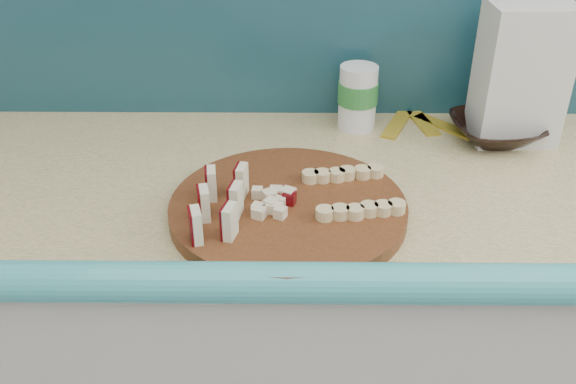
{
  "coord_description": "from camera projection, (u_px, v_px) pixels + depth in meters",
  "views": [
    {
      "loc": [
        -0.19,
        0.5,
        1.48
      ],
      "look_at": [
        -0.19,
        1.37,
        0.95
      ],
      "focal_mm": 40.0,
      "sensor_mm": 36.0,
      "label": 1
    }
  ],
  "objects": [
    {
      "name": "cutting_board",
      "position": [
        288.0,
        209.0,
        1.04
      ],
      "size": [
        0.45,
        0.45,
        0.02
      ],
      "primitive_type": "cylinder",
      "rotation": [
        0.0,
        0.0,
        0.2
      ],
      "color": "#45240E",
      "rests_on": "kitchen_counter"
    },
    {
      "name": "flour_bag",
      "position": [
        521.0,
        74.0,
        1.22
      ],
      "size": [
        0.16,
        0.12,
        0.27
      ],
      "primitive_type": "cube",
      "rotation": [
        0.0,
        0.0,
        0.05
      ],
      "color": "silver",
      "rests_on": "kitchen_counter"
    },
    {
      "name": "brown_bowl",
      "position": [
        496.0,
        130.0,
        1.27
      ],
      "size": [
        0.2,
        0.2,
        0.04
      ],
      "primitive_type": "imported",
      "rotation": [
        0.0,
        0.0,
        0.15
      ],
      "color": "black",
      "rests_on": "kitchen_counter"
    },
    {
      "name": "kitchen_counter",
      "position": [
        425.0,
        359.0,
        1.39
      ],
      "size": [
        2.2,
        0.63,
        0.91
      ],
      "color": "beige",
      "rests_on": "ground"
    },
    {
      "name": "banana_slices",
      "position": [
        352.0,
        192.0,
        1.04
      ],
      "size": [
        0.16,
        0.16,
        0.02
      ],
      "color": "#D8BE84",
      "rests_on": "cutting_board"
    },
    {
      "name": "apple_chunks",
      "position": [
        273.0,
        199.0,
        1.02
      ],
      "size": [
        0.06,
        0.06,
        0.02
      ],
      "color": "#F6E7C5",
      "rests_on": "cutting_board"
    },
    {
      "name": "canister",
      "position": [
        358.0,
        96.0,
        1.29
      ],
      "size": [
        0.08,
        0.08,
        0.13
      ],
      "rotation": [
        0.0,
        0.0,
        0.14
      ],
      "color": "white",
      "rests_on": "kitchen_counter"
    },
    {
      "name": "apple_wedges",
      "position": [
        220.0,
        202.0,
        0.98
      ],
      "size": [
        0.08,
        0.16,
        0.05
      ],
      "color": "beige",
      "rests_on": "cutting_board"
    },
    {
      "name": "banana_peel",
      "position": [
        421.0,
        124.0,
        1.34
      ],
      "size": [
        0.2,
        0.16,
        0.01
      ],
      "rotation": [
        0.0,
        0.0,
        0.03
      ],
      "color": "gold",
      "rests_on": "kitchen_counter"
    }
  ]
}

